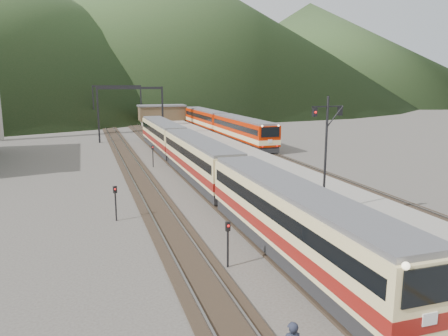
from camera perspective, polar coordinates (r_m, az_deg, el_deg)
name	(u,v)px	position (r m, az deg, el deg)	size (l,w,h in m)	color
track_main	(171,156)	(51.95, -6.99, 1.55)	(2.60, 200.00, 0.23)	black
track_far	(128,158)	(51.26, -12.48, 1.24)	(2.60, 200.00, 0.23)	black
track_second	(261,151)	(55.23, 4.81, 2.17)	(2.60, 200.00, 0.23)	black
platform	(221,153)	(51.31, -0.42, 2.00)	(8.00, 100.00, 1.00)	gray
gantry_near	(131,103)	(65.74, -12.09, 8.25)	(9.55, 0.25, 8.00)	black
gantry_far	(117,97)	(90.62, -13.76, 8.94)	(9.55, 0.25, 8.00)	black
station_shed	(162,112)	(89.82, -8.15, 7.20)	(9.40, 4.40, 3.10)	#4F3F29
hill_b	(156,26)	(245.24, -8.87, 17.86)	(220.00, 220.00, 75.00)	#28431F
hill_c	(309,51)	(251.20, 10.98, 14.77)	(160.00, 160.00, 50.00)	#28431F
main_train	(199,160)	(38.80, -3.29, 1.01)	(2.67, 54.88, 3.26)	beige
second_train	(221,124)	(70.31, -0.33, 5.71)	(2.83, 38.52, 3.45)	#B01D00
signal_mast	(326,142)	(26.32, 13.20, 3.26)	(2.19, 0.41, 6.92)	black
short_signal_a	(228,238)	(20.90, 0.50, -9.14)	(0.22, 0.16, 2.27)	black
short_signal_b	(153,153)	(45.65, -9.28, 1.92)	(0.26, 0.22, 2.27)	black
short_signal_c	(115,199)	(28.51, -14.00, -3.89)	(0.26, 0.22, 2.27)	black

